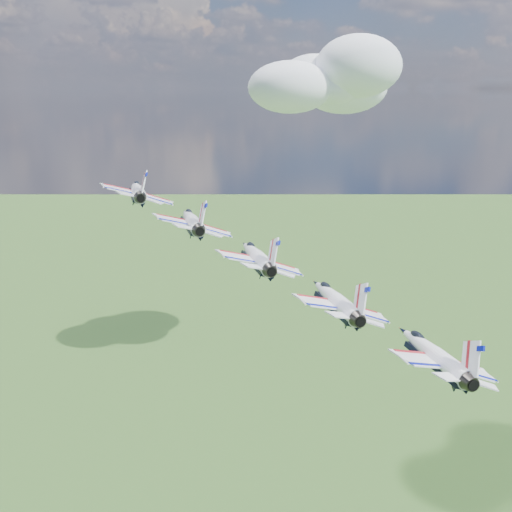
{
  "coord_description": "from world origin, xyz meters",
  "views": [
    {
      "loc": [
        0.09,
        -92.52,
        160.03
      ],
      "look_at": [
        7.18,
        -20.53,
        141.1
      ],
      "focal_mm": 45.0,
      "sensor_mm": 36.0,
      "label": 1
    }
  ],
  "objects_px": {
    "jet_0": "(137,190)",
    "jet_3": "(335,299)",
    "jet_1": "(191,220)",
    "jet_2": "(256,256)",
    "jet_4": "(432,353)"
  },
  "relations": [
    {
      "from": "jet_3",
      "to": "jet_4",
      "type": "xyz_separation_m",
      "value": [
        7.45,
        -8.96,
        -2.59
      ]
    },
    {
      "from": "jet_1",
      "to": "jet_4",
      "type": "distance_m",
      "value": 35.81
    },
    {
      "from": "jet_0",
      "to": "jet_3",
      "type": "xyz_separation_m",
      "value": [
        22.35,
        -26.88,
        -7.77
      ]
    },
    {
      "from": "jet_0",
      "to": "jet_3",
      "type": "relative_size",
      "value": 1.0
    },
    {
      "from": "jet_2",
      "to": "jet_3",
      "type": "height_order",
      "value": "jet_2"
    },
    {
      "from": "jet_0",
      "to": "jet_1",
      "type": "bearing_deg",
      "value": -58.57
    },
    {
      "from": "jet_4",
      "to": "jet_0",
      "type": "bearing_deg",
      "value": 121.43
    },
    {
      "from": "jet_2",
      "to": "jet_3",
      "type": "xyz_separation_m",
      "value": [
        7.45,
        -8.96,
        -2.59
      ]
    },
    {
      "from": "jet_1",
      "to": "jet_3",
      "type": "relative_size",
      "value": 1.0
    },
    {
      "from": "jet_0",
      "to": "jet_3",
      "type": "bearing_deg",
      "value": -58.57
    },
    {
      "from": "jet_3",
      "to": "jet_4",
      "type": "bearing_deg",
      "value": -58.57
    },
    {
      "from": "jet_1",
      "to": "jet_2",
      "type": "height_order",
      "value": "jet_1"
    },
    {
      "from": "jet_3",
      "to": "jet_4",
      "type": "distance_m",
      "value": 11.94
    },
    {
      "from": "jet_1",
      "to": "jet_4",
      "type": "height_order",
      "value": "jet_1"
    },
    {
      "from": "jet_1",
      "to": "jet_4",
      "type": "relative_size",
      "value": 1.0
    }
  ]
}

